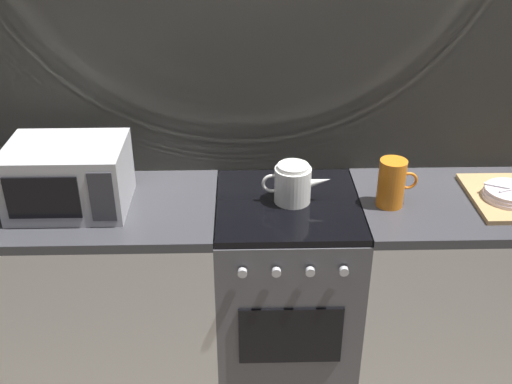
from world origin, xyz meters
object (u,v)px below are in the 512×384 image
Objects in this scene: stove_unit at (286,289)px; kettle at (293,184)px; microwave at (68,177)px; pitcher at (392,183)px; dish_pile at (508,196)px.

kettle reaches higher than stove_unit.
microwave reaches higher than kettle.
dish_pile is (0.50, 0.02, -0.08)m from pitcher.
dish_pile is at bearing -0.68° from stove_unit.
dish_pile is at bearing -1.48° from kettle.
pitcher is at bearing -5.87° from kettle.
pitcher is (0.39, -0.04, 0.02)m from kettle.
kettle is 0.89m from dish_pile.
pitcher is 0.50× the size of dish_pile.
stove_unit is 1.96× the size of microwave.
kettle is (0.02, 0.01, 0.53)m from stove_unit.
dish_pile is (1.79, -0.00, -0.11)m from microwave.
microwave is 0.90m from kettle.
pitcher is at bearing -177.97° from dish_pile.
kettle is at bearing 1.23° from microwave.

